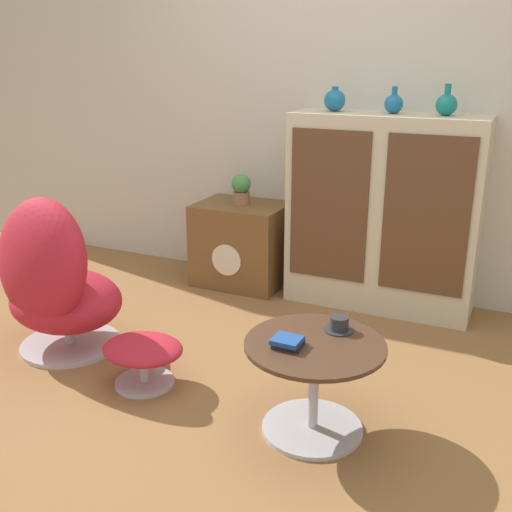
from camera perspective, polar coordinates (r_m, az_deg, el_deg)
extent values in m
plane|color=olive|center=(2.93, -2.81, -13.10)|extent=(12.00, 12.00, 0.00)
cube|color=beige|center=(4.01, 8.07, 15.04)|extent=(6.40, 0.06, 2.60)
cube|color=beige|center=(3.80, 12.01, 4.00)|extent=(1.16, 0.40, 1.21)
cube|color=brown|center=(3.67, 6.93, 4.72)|extent=(0.49, 0.01, 0.92)
cube|color=brown|center=(3.54, 15.86, 3.63)|extent=(0.49, 0.01, 0.92)
cube|color=brown|center=(4.17, -1.38, 1.15)|extent=(0.61, 0.46, 0.57)
cylinder|color=beige|center=(3.99, -2.85, -0.39)|extent=(0.21, 0.01, 0.21)
cylinder|color=#B7B7BC|center=(3.52, -17.22, -7.99)|extent=(0.54, 0.54, 0.02)
cylinder|color=#B7B7BC|center=(3.50, -17.31, -7.11)|extent=(0.06, 0.06, 0.10)
ellipsoid|color=#B21E2D|center=(3.42, -17.64, -4.03)|extent=(0.76, 0.68, 0.31)
ellipsoid|color=#B21E2D|center=(3.27, -19.78, -0.46)|extent=(0.73, 0.53, 0.70)
cylinder|color=#B7B7BC|center=(3.06, -10.54, -11.71)|extent=(0.29, 0.29, 0.02)
cylinder|color=#B7B7BC|center=(3.03, -10.63, -10.52)|extent=(0.04, 0.04, 0.13)
ellipsoid|color=#B21E2D|center=(2.98, -10.75, -8.70)|extent=(0.41, 0.34, 0.09)
cylinder|color=#B7B7BC|center=(2.70, 5.37, -15.97)|extent=(0.43, 0.43, 0.02)
cylinder|color=#B7B7BC|center=(2.59, 5.51, -12.33)|extent=(0.04, 0.04, 0.38)
cylinder|color=#472D1E|center=(2.50, 5.65, -8.41)|extent=(0.59, 0.59, 0.02)
ellipsoid|color=#196699|center=(3.78, 7.51, 14.48)|extent=(0.13, 0.13, 0.13)
cylinder|color=#196699|center=(3.78, 7.56, 15.56)|extent=(0.04, 0.04, 0.02)
ellipsoid|color=#196699|center=(3.69, 12.98, 13.92)|extent=(0.11, 0.11, 0.11)
cylinder|color=#196699|center=(3.69, 13.07, 15.08)|extent=(0.03, 0.03, 0.05)
ellipsoid|color=#147A75|center=(3.64, 17.68, 13.55)|extent=(0.12, 0.12, 0.12)
cylinder|color=#147A75|center=(3.64, 17.82, 14.89)|extent=(0.04, 0.04, 0.06)
cylinder|color=#996B4C|center=(4.09, -1.41, 5.55)|extent=(0.12, 0.12, 0.08)
sphere|color=#478E47|center=(4.06, -1.42, 6.89)|extent=(0.13, 0.13, 0.13)
cylinder|color=#2D2D33|center=(2.61, 7.89, -6.97)|extent=(0.13, 0.13, 0.01)
cylinder|color=#2D2D33|center=(2.60, 7.92, -6.39)|extent=(0.08, 0.08, 0.06)
cube|color=black|center=(2.46, 3.09, -8.35)|extent=(0.12, 0.11, 0.02)
cube|color=#1E478C|center=(2.44, 2.98, -8.01)|extent=(0.12, 0.11, 0.02)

